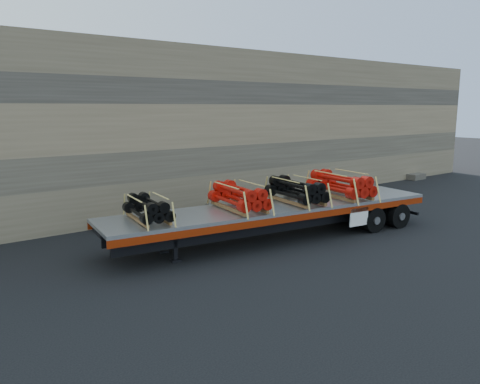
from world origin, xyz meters
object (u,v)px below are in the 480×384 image
at_px(bundle_front, 148,209).
at_px(bundle_rear, 340,185).
at_px(bundle_midfront, 239,197).
at_px(bundle_midrear, 296,191).
at_px(trailer, 275,222).

distance_m(bundle_front, bundle_rear, 7.37).
distance_m(bundle_midfront, bundle_midrear, 2.29).
height_order(bundle_midfront, bundle_rear, bundle_rear).
bearing_deg(bundle_front, trailer, 0.00).
bearing_deg(bundle_front, bundle_midfront, 0.00).
height_order(trailer, bundle_midfront, bundle_midfront).
relative_size(trailer, bundle_front, 6.22).
bearing_deg(trailer, bundle_midfront, 180.00).
bearing_deg(bundle_midrear, bundle_midfront, -180.00).
relative_size(bundle_front, bundle_midfront, 0.85).
bearing_deg(bundle_rear, bundle_midrear, 180.00).
bearing_deg(bundle_front, bundle_rear, 0.00).
bearing_deg(trailer, bundle_midrear, 0.00).
xyz_separation_m(bundle_front, bundle_rear, (7.31, -0.97, 0.10)).
xyz_separation_m(bundle_front, bundle_midfront, (3.04, -0.41, 0.06)).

